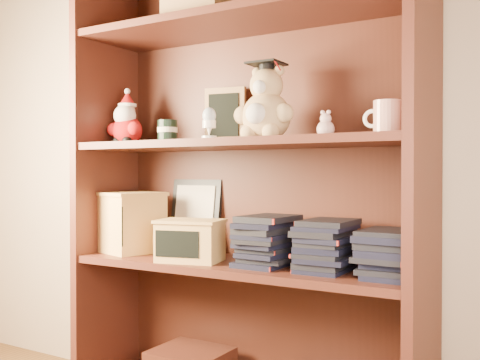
# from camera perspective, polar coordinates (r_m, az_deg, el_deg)

# --- Properties ---
(bookcase) EXTENTS (1.20, 0.35, 1.60)m
(bookcase) POSITION_cam_1_polar(r_m,az_deg,el_deg) (1.88, 0.72, -1.24)
(bookcase) COLOR #471E14
(bookcase) RESTS_ON ground
(shelf_lower) EXTENTS (1.14, 0.33, 0.02)m
(shelf_lower) POSITION_cam_1_polar(r_m,az_deg,el_deg) (1.86, 0.00, -8.75)
(shelf_lower) COLOR #471E14
(shelf_lower) RESTS_ON ground
(shelf_upper) EXTENTS (1.14, 0.33, 0.02)m
(shelf_upper) POSITION_cam_1_polar(r_m,az_deg,el_deg) (1.83, 0.00, 3.68)
(shelf_upper) COLOR #471E14
(shelf_upper) RESTS_ON ground
(santa_plush) EXTENTS (0.15, 0.11, 0.21)m
(santa_plush) POSITION_cam_1_polar(r_m,az_deg,el_deg) (2.13, -11.47, 5.69)
(santa_plush) COLOR #A50F0F
(santa_plush) RESTS_ON shelf_upper
(teachers_tin) EXTENTS (0.07, 0.07, 0.08)m
(teachers_tin) POSITION_cam_1_polar(r_m,az_deg,el_deg) (2.01, -7.38, 4.94)
(teachers_tin) COLOR black
(teachers_tin) RESTS_ON shelf_upper
(chalkboard_plaque) EXTENTS (0.15, 0.09, 0.20)m
(chalkboard_plaque) POSITION_cam_1_polar(r_m,az_deg,el_deg) (2.01, -1.51, 6.49)
(chalkboard_plaque) COLOR #9E7547
(chalkboard_plaque) RESTS_ON shelf_upper
(egg_cup) EXTENTS (0.05, 0.05, 0.10)m
(egg_cup) POSITION_cam_1_polar(r_m,az_deg,el_deg) (1.81, -3.15, 5.88)
(egg_cup) COLOR white
(egg_cup) RESTS_ON shelf_upper
(grad_teddy_bear) EXTENTS (0.21, 0.18, 0.25)m
(grad_teddy_bear) POSITION_cam_1_polar(r_m,az_deg,el_deg) (1.79, 2.59, 7.21)
(grad_teddy_bear) COLOR tan
(grad_teddy_bear) RESTS_ON shelf_upper
(pink_figurine) EXTENTS (0.05, 0.05, 0.08)m
(pink_figurine) POSITION_cam_1_polar(r_m,az_deg,el_deg) (1.70, 8.69, 5.38)
(pink_figurine) COLOR #CFA5A0
(pink_figurine) RESTS_ON shelf_upper
(teacher_mug) EXTENTS (0.11, 0.08, 0.10)m
(teacher_mug) POSITION_cam_1_polar(r_m,az_deg,el_deg) (1.64, 14.66, 6.12)
(teacher_mug) COLOR silver
(teacher_mug) RESTS_ON shelf_upper
(certificate_frame) EXTENTS (0.21, 0.06, 0.27)m
(certificate_frame) POSITION_cam_1_polar(r_m,az_deg,el_deg) (2.10, -4.57, -3.60)
(certificate_frame) COLOR black
(certificate_frame) RESTS_ON shelf_lower
(treats_box) EXTENTS (0.25, 0.25, 0.22)m
(treats_box) POSITION_cam_1_polar(r_m,az_deg,el_deg) (2.12, -11.02, -4.18)
(treats_box) COLOR tan
(treats_box) RESTS_ON shelf_lower
(pencils_box) EXTENTS (0.24, 0.20, 0.14)m
(pencils_box) POSITION_cam_1_polar(r_m,az_deg,el_deg) (1.87, -5.09, -6.10)
(pencils_box) COLOR tan
(pencils_box) RESTS_ON shelf_lower
(book_stack_left) EXTENTS (0.14, 0.20, 0.16)m
(book_stack_left) POSITION_cam_1_polar(r_m,az_deg,el_deg) (1.79, 2.88, -6.11)
(book_stack_left) COLOR black
(book_stack_left) RESTS_ON shelf_lower
(book_stack_mid) EXTENTS (0.14, 0.20, 0.16)m
(book_stack_mid) POSITION_cam_1_polar(r_m,az_deg,el_deg) (1.71, 8.80, -6.46)
(book_stack_mid) COLOR black
(book_stack_mid) RESTS_ON shelf_lower
(book_stack_right) EXTENTS (0.14, 0.20, 0.13)m
(book_stack_right) POSITION_cam_1_polar(r_m,az_deg,el_deg) (1.65, 14.94, -7.29)
(book_stack_right) COLOR black
(book_stack_right) RESTS_ON shelf_lower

